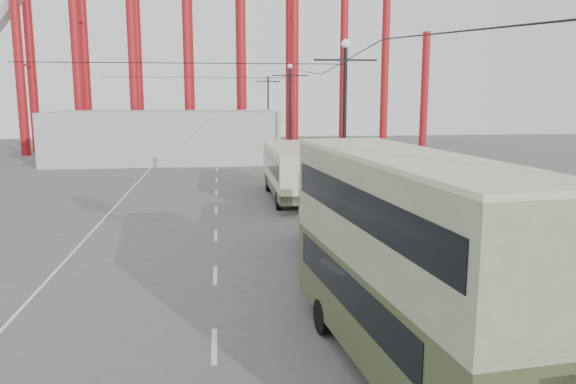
{
  "coord_description": "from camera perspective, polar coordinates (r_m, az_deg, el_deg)",
  "views": [
    {
      "loc": [
        -0.77,
        -10.11,
        6.57
      ],
      "look_at": [
        1.76,
        10.38,
        3.0
      ],
      "focal_mm": 35.0,
      "sensor_mm": 36.0,
      "label": 1
    }
  ],
  "objects": [
    {
      "name": "road_markings",
      "position": [
        30.52,
        -7.06,
        -2.68
      ],
      "size": [
        12.52,
        120.0,
        0.01
      ],
      "color": "silver",
      "rests_on": "ground"
    },
    {
      "name": "lamp_post_mid",
      "position": [
        28.88,
        5.74,
        6.0
      ],
      "size": [
        3.2,
        0.44,
        9.32
      ],
      "color": "black",
      "rests_on": "ground"
    },
    {
      "name": "lamp_post_far",
      "position": [
        50.55,
        0.2,
        7.66
      ],
      "size": [
        3.2,
        0.44,
        9.32
      ],
      "color": "black",
      "rests_on": "ground"
    },
    {
      "name": "lamp_post_distant",
      "position": [
        72.41,
        -2.02,
        8.31
      ],
      "size": [
        3.2,
        0.44,
        9.32
      ],
      "color": "black",
      "rests_on": "ground"
    },
    {
      "name": "fairground_shed",
      "position": [
        57.49,
        -12.31,
        5.53
      ],
      "size": [
        22.0,
        10.0,
        5.0
      ],
      "primitive_type": "cube",
      "color": "#AEAFA9",
      "rests_on": "ground"
    },
    {
      "name": "double_decker_bus",
      "position": [
        13.16,
        11.79,
        -6.35
      ],
      "size": [
        3.51,
        10.03,
        5.27
      ],
      "rotation": [
        0.0,
        0.0,
        0.11
      ],
      "color": "#3F4726",
      "rests_on": "ground"
    },
    {
      "name": "single_decker_green",
      "position": [
        21.22,
        5.1,
        -3.43
      ],
      "size": [
        3.5,
        10.99,
        3.06
      ],
      "rotation": [
        0.0,
        0.0,
        -0.1
      ],
      "color": "gray",
      "rests_on": "ground"
    },
    {
      "name": "single_decker_cream",
      "position": [
        35.79,
        0.37,
        2.3
      ],
      "size": [
        2.76,
        10.8,
        3.36
      ],
      "rotation": [
        0.0,
        0.0,
        0.0
      ],
      "color": "beige",
      "rests_on": "ground"
    },
    {
      "name": "pedestrian",
      "position": [
        20.41,
        3.52,
        -6.51
      ],
      "size": [
        0.73,
        0.66,
        1.68
      ],
      "primitive_type": "imported",
      "rotation": [
        0.0,
        0.0,
        3.67
      ],
      "color": "black",
      "rests_on": "ground"
    }
  ]
}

